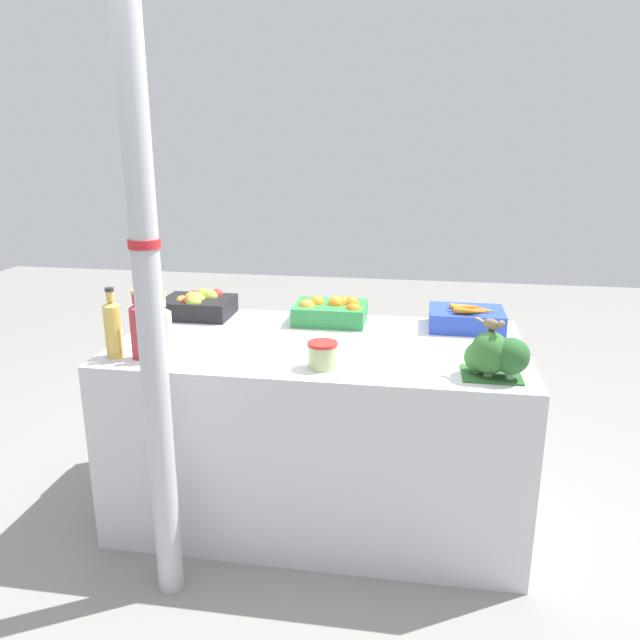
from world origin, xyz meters
The scene contains 12 objects.
ground_plane centered at (0.00, 0.00, 0.00)m, with size 10.00×10.00×0.00m, color gray.
market_table centered at (0.00, 0.00, 0.41)m, with size 1.77×0.93×0.82m, color silver.
support_pole centered at (-0.49, -0.63, 1.27)m, with size 0.11×0.11×2.54m.
apple_crate centered at (-0.67, 0.31, 0.88)m, with size 0.34×0.26×0.13m.
orange_crate centered at (0.00, 0.31, 0.88)m, with size 0.34×0.26×0.13m.
carrot_crate centered at (0.65, 0.31, 0.88)m, with size 0.34×0.26×0.13m.
broccoli_pile centered at (0.71, -0.32, 0.91)m, with size 0.24×0.19×0.18m.
juice_bottle_golden centered at (-0.80, -0.32, 0.95)m, with size 0.07×0.07×0.29m.
juice_bottle_ruby centered at (-0.69, -0.32, 0.95)m, with size 0.06×0.06×0.28m.
juice_bottle_cloudy centered at (-0.58, -0.32, 0.94)m, with size 0.07×0.07×0.28m.
pickle_jar centered at (0.06, -0.31, 0.88)m, with size 0.12×0.12×0.10m.
sparrow_bird centered at (0.69, -0.30, 1.03)m, with size 0.11×0.10×0.05m.
Camera 1 is at (0.42, -2.56, 1.69)m, focal length 35.00 mm.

